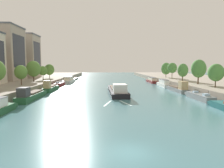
% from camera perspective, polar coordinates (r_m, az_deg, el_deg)
% --- Properties ---
extents(ground_plane, '(400.00, 400.00, 0.00)m').
position_cam_1_polar(ground_plane, '(18.13, 5.28, -19.45)').
color(ground_plane, teal).
extents(quay_left, '(36.00, 170.00, 2.14)m').
position_cam_1_polar(quay_left, '(80.55, -29.17, 0.09)').
color(quay_left, gray).
rests_on(quay_left, ground).
extents(quay_right, '(36.00, 170.00, 2.14)m').
position_cam_1_polar(quay_right, '(82.58, 27.95, 0.26)').
color(quay_right, gray).
rests_on(quay_right, ground).
extents(barge_midriver, '(4.89, 21.95, 3.16)m').
position_cam_1_polar(barge_midriver, '(52.94, 1.61, -1.81)').
color(barge_midriver, black).
rests_on(barge_midriver, ground).
extents(wake_behind_barge, '(5.60, 5.97, 0.03)m').
position_cam_1_polar(wake_behind_barge, '(39.41, 1.34, -5.68)').
color(wake_behind_barge, silver).
rests_on(wake_behind_barge, ground).
extents(moored_boat_left_upstream, '(2.61, 14.04, 3.19)m').
position_cam_1_polar(moored_boat_left_upstream, '(47.29, -22.66, -3.06)').
color(moored_boat_left_upstream, '#235633').
rests_on(moored_boat_left_upstream, ground).
extents(moored_boat_left_lone, '(2.30, 11.69, 3.43)m').
position_cam_1_polar(moored_boat_left_lone, '(61.01, -17.66, -1.04)').
color(moored_boat_left_lone, '#235633').
rests_on(moored_boat_left_lone, ground).
extents(moored_boat_left_gap_after, '(2.08, 10.33, 2.37)m').
position_cam_1_polar(moored_boat_left_gap_after, '(75.09, -15.19, -0.06)').
color(moored_boat_left_gap_after, maroon).
rests_on(moored_boat_left_gap_after, ground).
extents(moored_boat_left_midway, '(3.29, 15.88, 2.85)m').
position_cam_1_polar(moored_boat_left_midway, '(89.09, -12.50, 1.18)').
color(moored_boat_left_midway, silver).
rests_on(moored_boat_left_midway, ground).
extents(moored_boat_left_end, '(2.62, 13.77, 2.11)m').
position_cam_1_polar(moored_boat_left_end, '(106.48, -11.04, 1.53)').
color(moored_boat_left_end, gray).
rests_on(moored_boat_left_end, ground).
extents(moored_boat_right_near, '(2.16, 10.86, 2.38)m').
position_cam_1_polar(moored_boat_right_near, '(47.96, 24.26, -3.37)').
color(moored_boat_right_near, gray).
rests_on(moored_boat_right_near, ground).
extents(moored_boat_right_end, '(2.69, 12.89, 3.31)m').
position_cam_1_polar(moored_boat_right_end, '(60.07, 18.85, -1.22)').
color(moored_boat_right_end, gray).
rests_on(moored_boat_right_end, ground).
extents(moored_boat_right_downstream, '(2.45, 12.64, 2.67)m').
position_cam_1_polar(moored_boat_right_downstream, '(73.13, 14.88, 0.16)').
color(moored_boat_right_downstream, silver).
rests_on(moored_boat_right_downstream, ground).
extents(moored_boat_right_far, '(2.78, 13.59, 2.43)m').
position_cam_1_polar(moored_boat_right_far, '(88.84, 11.67, 1.07)').
color(moored_boat_right_far, maroon).
rests_on(moored_boat_right_far, ground).
extents(tree_left_third, '(3.43, 3.43, 5.60)m').
position_cam_1_polar(tree_left_third, '(59.42, -25.21, 3.16)').
color(tree_left_third, brown).
rests_on(tree_left_third, quay_left).
extents(tree_left_nearest, '(4.69, 4.69, 7.07)m').
position_cam_1_polar(tree_left_nearest, '(70.78, -22.10, 4.16)').
color(tree_left_nearest, brown).
rests_on(tree_left_nearest, quay_left).
extents(tree_left_distant, '(3.39, 3.39, 5.32)m').
position_cam_1_polar(tree_left_distant, '(79.27, -19.66, 3.69)').
color(tree_left_distant, brown).
rests_on(tree_left_distant, quay_left).
extents(tree_left_second, '(4.17, 4.17, 6.11)m').
position_cam_1_polar(tree_left_second, '(89.12, -17.93, 4.05)').
color(tree_left_second, brown).
rests_on(tree_left_second, quay_left).
extents(tree_right_far, '(3.87, 3.87, 5.93)m').
position_cam_1_polar(tree_right_far, '(54.97, 28.25, 2.97)').
color(tree_right_far, brown).
rests_on(tree_right_far, quay_right).
extents(tree_right_midway, '(4.25, 4.25, 7.25)m').
position_cam_1_polar(tree_right_midway, '(62.51, 24.12, 4.14)').
color(tree_right_midway, brown).
rests_on(tree_right_midway, quay_right).
extents(tree_right_nearest, '(3.69, 3.69, 6.20)m').
position_cam_1_polar(tree_right_nearest, '(73.71, 20.10, 3.82)').
color(tree_right_nearest, brown).
rests_on(tree_right_nearest, quay_right).
extents(tree_right_distant, '(3.80, 3.80, 6.63)m').
position_cam_1_polar(tree_right_distant, '(83.36, 17.28, 4.52)').
color(tree_right_distant, brown).
rests_on(tree_right_distant, quay_right).
extents(tree_right_past_mid, '(4.42, 4.42, 6.82)m').
position_cam_1_polar(tree_right_past_mid, '(92.96, 15.62, 4.38)').
color(tree_right_past_mid, brown).
rests_on(tree_right_past_mid, quay_right).
extents(building_left_far_end, '(13.38, 12.61, 19.90)m').
position_cam_1_polar(building_left_far_end, '(82.20, -29.74, 7.86)').
color(building_left_far_end, '#A89989').
rests_on(building_left_far_end, quay_left).
extents(building_left_tall, '(15.14, 10.62, 19.29)m').
position_cam_1_polar(building_left_tall, '(96.73, -25.26, 7.41)').
color(building_left_tall, '#A89989').
rests_on(building_left_tall, quay_left).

